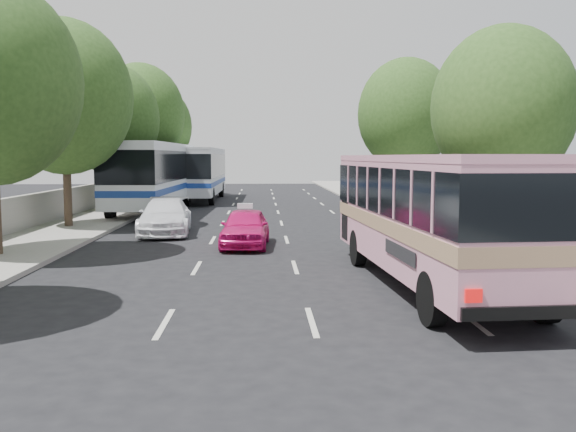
{
  "coord_description": "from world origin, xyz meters",
  "views": [
    {
      "loc": [
        0.01,
        -13.77,
        3.27
      ],
      "look_at": [
        0.76,
        3.26,
        1.6
      ],
      "focal_mm": 38.0,
      "sensor_mm": 36.0,
      "label": 1
    }
  ],
  "objects": [
    {
      "name": "tour_coach_rear",
      "position": [
        -4.5,
        31.82,
        2.33
      ],
      "size": [
        2.93,
        12.95,
        3.87
      ],
      "rotation": [
        0.0,
        0.0,
        -0.01
      ],
      "color": "silver",
      "rests_on": "ground"
    },
    {
      "name": "white_pickup",
      "position": [
        -4.05,
        12.1,
        0.74
      ],
      "size": [
        2.45,
        5.23,
        1.48
      ],
      "primitive_type": "imported",
      "rotation": [
        0.0,
        0.0,
        0.08
      ],
      "color": "white",
      "rests_on": "ground"
    },
    {
      "name": "sidewalk_left",
      "position": [
        -8.5,
        20.0,
        0.07
      ],
      "size": [
        4.0,
        90.0,
        0.15
      ],
      "primitive_type": "cube",
      "color": "#9E998E",
      "rests_on": "ground"
    },
    {
      "name": "ground",
      "position": [
        0.0,
        0.0,
        0.0
      ],
      "size": [
        120.0,
        120.0,
        0.0
      ],
      "primitive_type": "plane",
      "color": "black",
      "rests_on": "ground"
    },
    {
      "name": "tree_right_near",
      "position": [
        8.78,
        7.94,
        5.2
      ],
      "size": [
        5.1,
        5.1,
        7.95
      ],
      "color": "#38281E",
      "rests_on": "ground"
    },
    {
      "name": "low_wall",
      "position": [
        -10.3,
        20.0,
        0.9
      ],
      "size": [
        0.3,
        90.0,
        1.5
      ],
      "primitive_type": "cube",
      "color": "#9E998E",
      "rests_on": "sidewalk_left"
    },
    {
      "name": "taxi_roof_sign",
      "position": [
        -0.58,
        8.27,
        1.48
      ],
      "size": [
        0.56,
        0.21,
        0.18
      ],
      "primitive_type": "cube",
      "rotation": [
        0.0,
        0.0,
        -0.05
      ],
      "color": "silver",
      "rests_on": "pink_taxi"
    },
    {
      "name": "sidewalk_right",
      "position": [
        8.5,
        20.0,
        0.06
      ],
      "size": [
        4.0,
        90.0,
        0.12
      ],
      "primitive_type": "cube",
      "color": "#9E998E",
      "rests_on": "ground"
    },
    {
      "name": "pink_bus",
      "position": [
        4.23,
        1.18,
        2.06
      ],
      "size": [
        3.23,
        10.5,
        3.31
      ],
      "rotation": [
        0.0,
        0.0,
        0.06
      ],
      "color": "pink",
      "rests_on": "ground"
    },
    {
      "name": "tour_coach_front",
      "position": [
        -6.3,
        22.33,
        2.43
      ],
      "size": [
        3.32,
        13.56,
        4.03
      ],
      "rotation": [
        0.0,
        0.0,
        -0.03
      ],
      "color": "white",
      "rests_on": "ground"
    },
    {
      "name": "tree_left_f",
      "position": [
        -8.62,
        37.94,
        6.0
      ],
      "size": [
        5.88,
        5.88,
        9.16
      ],
      "color": "#38281E",
      "rests_on": "ground"
    },
    {
      "name": "tree_left_d",
      "position": [
        -8.52,
        21.94,
        5.63
      ],
      "size": [
        5.52,
        5.52,
        8.6
      ],
      "color": "#38281E",
      "rests_on": "ground"
    },
    {
      "name": "tree_left_c",
      "position": [
        -8.62,
        13.94,
        6.12
      ],
      "size": [
        6.0,
        6.0,
        9.35
      ],
      "color": "#38281E",
      "rests_on": "ground"
    },
    {
      "name": "tree_right_far",
      "position": [
        9.08,
        23.94,
        6.12
      ],
      "size": [
        6.0,
        6.0,
        9.35
      ],
      "color": "#38281E",
      "rests_on": "ground"
    },
    {
      "name": "tree_left_e",
      "position": [
        -8.42,
        29.94,
        6.43
      ],
      "size": [
        6.3,
        6.3,
        9.82
      ],
      "color": "#38281E",
      "rests_on": "ground"
    },
    {
      "name": "pink_taxi",
      "position": [
        -0.58,
        8.27,
        0.7
      ],
      "size": [
        1.86,
        4.17,
        1.39
      ],
      "primitive_type": "imported",
      "rotation": [
        0.0,
        0.0,
        -0.05
      ],
      "color": "#D6126B",
      "rests_on": "ground"
    }
  ]
}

